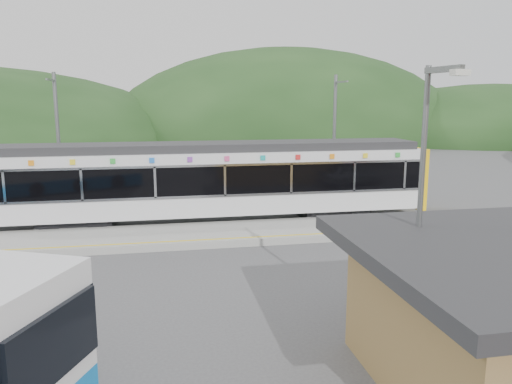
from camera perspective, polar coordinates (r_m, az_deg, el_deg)
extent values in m
plane|color=#4C4C4F|center=(17.97, -3.43, -8.01)|extent=(120.00, 120.00, 0.00)
ellipsoid|color=#1E3D19|center=(73.42, 3.52, 6.01)|extent=(52.00, 39.00, 26.00)
ellipsoid|color=#1E3D19|center=(80.43, 25.20, 5.43)|extent=(44.00, 33.00, 16.00)
cube|color=#9E9E99|center=(21.07, -4.61, -4.81)|extent=(26.00, 3.20, 0.30)
cube|color=yellow|center=(19.78, -4.20, -5.36)|extent=(26.00, 0.10, 0.01)
cube|color=black|center=(23.84, -19.71, -3.23)|extent=(3.20, 2.20, 0.56)
cube|color=black|center=(24.93, 8.68, -2.14)|extent=(3.20, 2.20, 0.56)
cube|color=silver|center=(23.48, -5.22, -1.00)|extent=(20.00, 2.90, 0.92)
cube|color=black|center=(23.28, -5.26, 1.86)|extent=(20.00, 2.96, 1.45)
cube|color=silver|center=(21.92, -4.85, -0.46)|extent=(20.00, 0.05, 0.10)
cube|color=silver|center=(21.71, -4.90, 3.04)|extent=(20.00, 0.05, 0.10)
cube|color=silver|center=(23.15, -5.30, 4.19)|extent=(20.00, 2.90, 0.45)
cube|color=#2D2D30|center=(23.11, -5.32, 5.18)|extent=(19.40, 2.50, 0.36)
cube|color=yellow|center=(26.30, 17.27, 1.71)|extent=(0.24, 2.92, 3.00)
cube|color=silver|center=(22.58, -26.85, 0.50)|extent=(0.10, 0.05, 1.35)
cube|color=silver|center=(21.94, -19.31, 0.78)|extent=(0.10, 0.05, 1.35)
cube|color=silver|center=(21.69, -11.45, 1.06)|extent=(0.10, 0.05, 1.35)
cube|color=silver|center=(21.86, -3.57, 1.33)|extent=(0.10, 0.05, 1.35)
cube|color=silver|center=(22.43, 4.06, 1.55)|extent=(0.10, 0.05, 1.35)
cube|color=silver|center=(23.38, 11.18, 1.74)|extent=(0.10, 0.05, 1.35)
cube|color=silver|center=(24.42, 16.64, 1.87)|extent=(0.10, 0.05, 1.35)
cube|color=orange|center=(22.18, -24.32, 3.04)|extent=(0.22, 0.04, 0.22)
cube|color=yellow|center=(21.86, -20.24, 3.23)|extent=(0.22, 0.04, 0.22)
cube|color=green|center=(21.66, -16.05, 3.40)|extent=(0.22, 0.04, 0.22)
cube|color=blue|center=(21.57, -11.81, 3.56)|extent=(0.22, 0.04, 0.22)
cube|color=purple|center=(21.60, -7.56, 3.70)|extent=(0.22, 0.04, 0.22)
cube|color=#E54C8C|center=(21.75, -3.34, 3.82)|extent=(0.22, 0.04, 0.22)
cube|color=#19A5A5|center=(22.02, 0.80, 3.92)|extent=(0.22, 0.04, 0.22)
cube|color=red|center=(22.39, 4.82, 3.99)|extent=(0.22, 0.04, 0.22)
cube|color=orange|center=(22.87, 8.70, 4.05)|extent=(0.22, 0.04, 0.22)
cube|color=yellow|center=(23.46, 12.39, 4.08)|extent=(0.22, 0.04, 0.22)
cube|color=green|center=(24.13, 15.90, 4.10)|extent=(0.22, 0.04, 0.22)
cylinder|color=slate|center=(26.06, -21.61, 4.92)|extent=(0.18, 0.18, 7.00)
cube|color=slate|center=(25.20, -22.42, 11.77)|extent=(0.08, 1.80, 0.08)
cylinder|color=slate|center=(27.19, 8.91, 5.72)|extent=(0.18, 0.18, 7.00)
cube|color=slate|center=(26.37, 9.70, 12.30)|extent=(0.08, 1.80, 0.08)
cylinder|color=slate|center=(11.35, 18.17, -2.77)|extent=(0.12, 0.12, 6.39)
cube|color=slate|center=(10.67, 20.41, 13.02)|extent=(0.24, 1.07, 0.12)
cube|color=silver|center=(10.26, 21.78, 12.58)|extent=(0.37, 0.22, 0.12)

